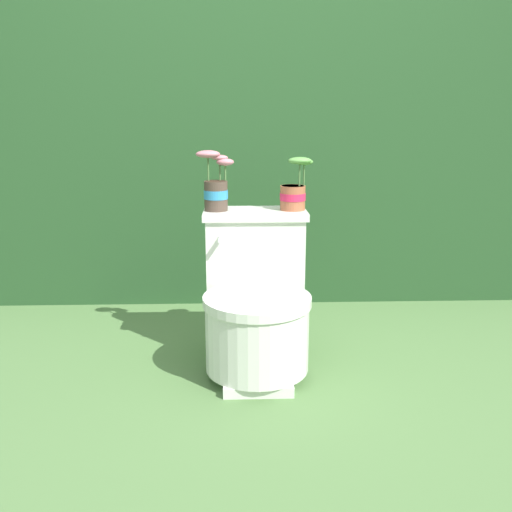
% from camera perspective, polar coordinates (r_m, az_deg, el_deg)
% --- Properties ---
extents(ground_plane, '(12.00, 12.00, 0.00)m').
position_cam_1_polar(ground_plane, '(2.30, 0.88, -12.49)').
color(ground_plane, '#4C703D').
extents(hedge_backdrop, '(3.21, 0.75, 1.63)m').
position_cam_1_polar(hedge_backdrop, '(3.38, -0.19, 10.62)').
color(hedge_backdrop, '#234723').
rests_on(hedge_backdrop, ground).
extents(toilet, '(0.43, 0.57, 0.63)m').
position_cam_1_polar(toilet, '(2.31, 0.03, -4.78)').
color(toilet, silver).
rests_on(toilet, ground).
extents(potted_plant_left, '(0.16, 0.10, 0.25)m').
position_cam_1_polar(potted_plant_left, '(2.36, -4.05, 6.88)').
color(potted_plant_left, '#47382D').
rests_on(potted_plant_left, toilet).
extents(potted_plant_midleft, '(0.14, 0.11, 0.22)m').
position_cam_1_polar(potted_plant_midleft, '(2.38, 3.83, 6.48)').
color(potted_plant_midleft, '#9E5638').
rests_on(potted_plant_midleft, toilet).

